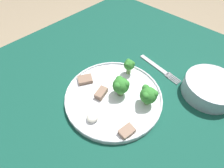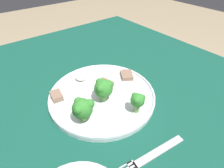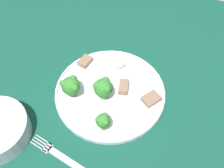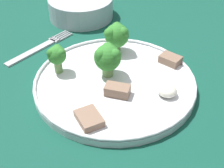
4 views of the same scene
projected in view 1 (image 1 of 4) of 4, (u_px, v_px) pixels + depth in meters
The scene contains 11 objects.
table at pixel (133, 123), 0.58m from camera, with size 1.09×1.12×0.74m.
dinner_plate at pixel (113, 96), 0.52m from camera, with size 0.29×0.29×0.02m.
fork at pixel (159, 68), 0.61m from camera, with size 0.04×0.17×0.00m.
cream_bowl at pixel (210, 88), 0.52m from camera, with size 0.16×0.16×0.05m.
broccoli_floret_near_rim_left at pixel (121, 85), 0.49m from camera, with size 0.05×0.05×0.06m.
broccoli_floret_center_left at pixel (148, 95), 0.47m from camera, with size 0.05×0.05×0.06m.
broccoli_floret_back_left at pixel (129, 65), 0.55m from camera, with size 0.03×0.03×0.05m.
meat_slice_front_slice at pixel (85, 79), 0.55m from camera, with size 0.06×0.05×0.01m.
meat_slice_middle_slice at pixel (127, 131), 0.44m from camera, with size 0.04×0.03×0.02m.
meat_slice_rear_slice at pixel (101, 93), 0.51m from camera, with size 0.05×0.03×0.02m.
sauce_dollop at pixel (93, 117), 0.46m from camera, with size 0.03×0.03×0.02m.
Camera 1 is at (0.25, 0.14, 1.17)m, focal length 28.00 mm.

